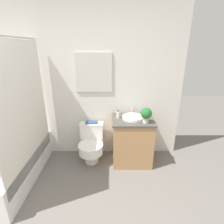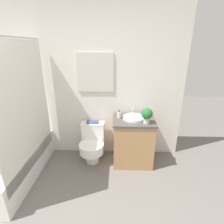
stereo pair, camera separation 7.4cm
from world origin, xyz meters
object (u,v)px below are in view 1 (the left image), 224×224
Objects in this scene: toilet at (92,143)px; potted_plant at (147,114)px; sink at (133,117)px; book_on_tank at (92,122)px; soap_bottle at (119,115)px.

potted_plant is (0.86, -0.16, 0.60)m from toilet.
book_on_tank is at bearing 169.09° from sink.
sink is at bearing 0.05° from toilet.
soap_bottle is at bearing 3.20° from toilet.
soap_bottle is at bearing 155.56° from potted_plant.
potted_plant reaches higher than book_on_tank.
potted_plant reaches higher than sink.
potted_plant is at bearing -18.93° from book_on_tank.
toilet is 0.68m from soap_bottle.
toilet is at bearing 169.32° from potted_plant.
sink is 0.71m from book_on_tank.
toilet is at bearing -176.80° from soap_bottle.
sink is at bearing 137.01° from potted_plant.
toilet is at bearing -90.00° from book_on_tank.
soap_bottle is 0.66× the size of book_on_tank.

